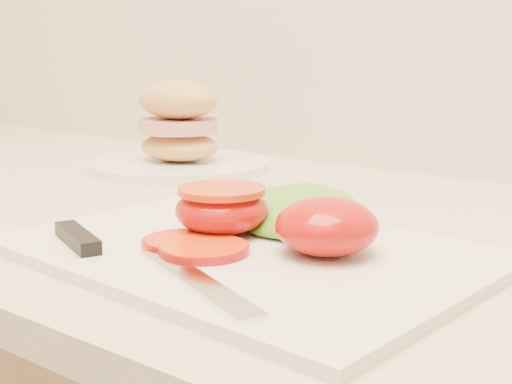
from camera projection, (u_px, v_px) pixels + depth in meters
The scene contains 8 objects.
cutting_board at pixel (249, 252), 0.60m from camera, with size 0.38×0.28×0.01m, color silver.
tomato_half_dome at pixel (327, 226), 0.57m from camera, with size 0.08×0.08×0.05m, color red.
tomato_half_cut at pixel (222, 208), 0.64m from camera, with size 0.08×0.08×0.04m.
tomato_slice_0 at pixel (204, 249), 0.58m from camera, with size 0.07×0.07×0.01m, color #D05314.
tomato_slice_1 at pixel (181, 242), 0.60m from camera, with size 0.06×0.06×0.01m, color #D05314.
lettuce_leaf_0 at pixel (294, 210), 0.66m from camera, with size 0.16×0.11×0.03m, color #6FC032.
knife at pixel (119, 253), 0.56m from camera, with size 0.27×0.09×0.01m.
sandwich_plate at pixel (179, 137), 1.02m from camera, with size 0.26×0.26×0.13m.
Camera 1 is at (0.18, 1.10, 1.11)m, focal length 50.00 mm.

